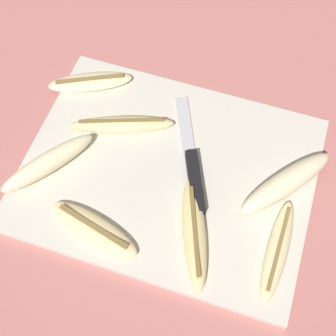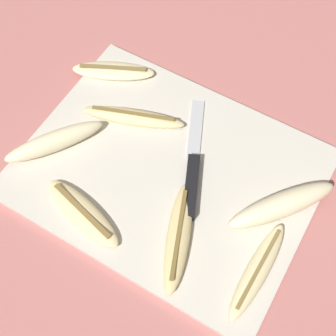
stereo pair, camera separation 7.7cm
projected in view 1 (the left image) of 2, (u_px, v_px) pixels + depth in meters
The scene contains 10 objects.
ground_plane at pixel (168, 174), 0.79m from camera, with size 4.00×4.00×0.00m, color #B76B66.
cutting_board at pixel (168, 173), 0.78m from camera, with size 0.48×0.37×0.01m.
knife at pixel (193, 172), 0.77m from camera, with size 0.11×0.22×0.02m.
banana_mellow_near at pixel (122, 124), 0.81m from camera, with size 0.18×0.09×0.02m.
banana_bright_far at pixel (286, 183), 0.75m from camera, with size 0.14×0.17×0.04m.
banana_ripe_center at pixel (94, 229), 0.72m from camera, with size 0.16×0.08×0.02m.
banana_pale_long at pixel (48, 163), 0.77m from camera, with size 0.13×0.16×0.03m.
banana_cream_curved at pixel (90, 82), 0.86m from camera, with size 0.16×0.11×0.02m.
banana_spotted_left at pixel (194, 232), 0.72m from camera, with size 0.10×0.18×0.02m.
banana_soft_right at pixel (277, 250), 0.70m from camera, with size 0.04×0.17×0.02m.
Camera 1 is at (0.12, -0.35, 0.70)m, focal length 50.00 mm.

